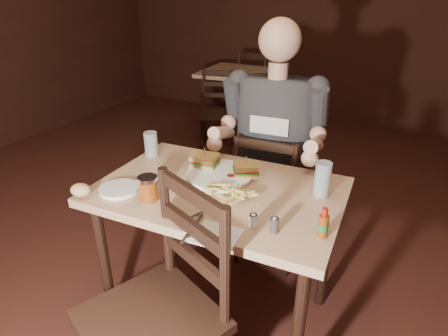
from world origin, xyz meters
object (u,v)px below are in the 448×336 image
at_px(diner, 273,118).
at_px(glass_right, 322,179).
at_px(chair_near, 150,320).
at_px(glass_left, 151,144).
at_px(bg_table, 239,78).
at_px(side_plate, 119,190).
at_px(hot_sauce, 324,223).
at_px(dinner_plate, 220,176).
at_px(chair_far, 271,197).
at_px(bg_chair_far, 257,88).
at_px(bg_chair_near, 216,113).
at_px(syrup_dispenser, 148,188).
at_px(main_table, 219,205).

xyz_separation_m(diner, glass_right, (0.38, -0.39, -0.11)).
height_order(chair_near, glass_left, chair_near).
height_order(bg_table, glass_right, glass_right).
bearing_deg(side_plate, glass_left, 106.30).
distance_m(bg_table, hot_sauce, 3.17).
bearing_deg(dinner_plate, chair_far, 79.18).
bearing_deg(hot_sauce, chair_near, -140.61).
bearing_deg(glass_left, hot_sauce, -17.27).
relative_size(chair_far, chair_near, 0.89).
distance_m(chair_far, glass_left, 0.80).
height_order(chair_far, bg_chair_far, bg_chair_far).
bearing_deg(bg_chair_near, side_plate, -93.29).
relative_size(diner, hot_sauce, 8.43).
relative_size(chair_near, hot_sauce, 8.11).
bearing_deg(side_plate, syrup_dispenser, 0.75).
bearing_deg(chair_far, side_plate, 57.36).
height_order(chair_far, chair_near, chair_near).
height_order(chair_near, bg_chair_far, chair_near).
relative_size(main_table, chair_far, 1.31).
height_order(bg_chair_far, hot_sauce, bg_chair_far).
distance_m(diner, side_plate, 0.91).
height_order(bg_table, chair_near, chair_near).
distance_m(diner, dinner_plate, 0.49).
bearing_deg(bg_chair_far, side_plate, 102.77).
bearing_deg(glass_right, syrup_dispenser, -150.05).
relative_size(chair_near, bg_chair_near, 1.18).
distance_m(glass_left, glass_right, 0.93).
bearing_deg(dinner_plate, side_plate, -135.76).
relative_size(bg_chair_near, hot_sauce, 6.87).
distance_m(bg_table, syrup_dispenser, 2.94).
bearing_deg(bg_table, glass_right, -57.60).
distance_m(main_table, syrup_dispenser, 0.35).
relative_size(chair_far, glass_right, 5.47).
distance_m(chair_near, glass_left, 0.95).
xyz_separation_m(glass_left, glass_right, (0.93, -0.01, 0.01)).
xyz_separation_m(chair_near, glass_left, (-0.51, 0.73, 0.35)).
distance_m(diner, glass_left, 0.68).
distance_m(bg_table, chair_near, 3.33).
distance_m(glass_right, hot_sauce, 0.31).
bearing_deg(hot_sauce, bg_chair_far, 116.32).
bearing_deg(bg_chair_near, main_table, -82.29).
bearing_deg(bg_table, syrup_dispenser, -72.42).
bearing_deg(bg_table, bg_chair_near, -90.00).
bearing_deg(chair_near, hot_sauce, 62.05).
xyz_separation_m(glass_right, hot_sauce, (0.08, -0.30, -0.02)).
distance_m(bg_chair_far, hot_sauce, 3.67).
distance_m(chair_far, syrup_dispenser, 0.95).
relative_size(chair_far, dinner_plate, 2.78).
height_order(chair_far, dinner_plate, chair_far).
bearing_deg(bg_chair_near, glass_right, -71.64).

